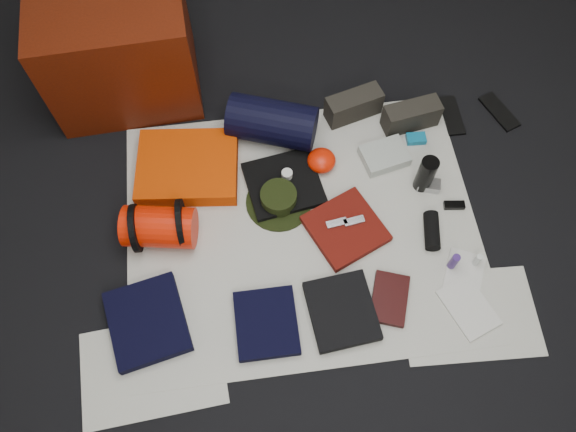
{
  "coord_description": "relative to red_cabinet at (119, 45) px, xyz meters",
  "views": [
    {
      "loc": [
        -0.21,
        -1.08,
        2.34
      ],
      "look_at": [
        -0.06,
        0.02,
        0.1
      ],
      "focal_mm": 35.0,
      "sensor_mm": 36.0,
      "label": 1
    }
  ],
  "objects": [
    {
      "name": "floor",
      "position": [
        0.77,
        -0.94,
        -0.3
      ],
      "size": [
        4.5,
        4.5,
        0.02
      ],
      "primitive_type": "cube",
      "color": "black",
      "rests_on": "ground"
    },
    {
      "name": "newspaper_mat",
      "position": [
        0.77,
        -0.94,
        -0.28
      ],
      "size": [
        1.6,
        1.3,
        0.01
      ],
      "primitive_type": "cube",
      "color": "silver",
      "rests_on": "floor"
    },
    {
      "name": "newspaper_sheet_front_left",
      "position": [
        0.07,
        -1.49,
        -0.29
      ],
      "size": [
        0.61,
        0.44,
        0.0
      ],
      "primitive_type": "cube",
      "rotation": [
        0.0,
        0.0,
        0.07
      ],
      "color": "silver",
      "rests_on": "floor"
    },
    {
      "name": "newspaper_sheet_front_right",
      "position": [
        1.42,
        -1.44,
        -0.29
      ],
      "size": [
        0.6,
        0.43,
        0.0
      ],
      "primitive_type": "cube",
      "rotation": [
        0.0,
        0.0,
        -0.05
      ],
      "color": "silver",
      "rests_on": "floor"
    },
    {
      "name": "red_cabinet",
      "position": [
        0.0,
        0.0,
        0.0
      ],
      "size": [
        0.72,
        0.61,
        0.57
      ],
      "primitive_type": "cube",
      "rotation": [
        0.0,
        0.0,
        0.05
      ],
      "color": "#4B1305",
      "rests_on": "floor"
    },
    {
      "name": "sleeping_pad",
      "position": [
        0.26,
        -0.58,
        -0.24
      ],
      "size": [
        0.51,
        0.43,
        0.09
      ],
      "primitive_type": "cube",
      "rotation": [
        0.0,
        0.0,
        -0.11
      ],
      "color": "#CE3A02",
      "rests_on": "newspaper_mat"
    },
    {
      "name": "stuff_sack",
      "position": [
        0.13,
        -0.9,
        -0.19
      ],
      "size": [
        0.34,
        0.24,
        0.19
      ],
      "primitive_type": "cylinder",
      "rotation": [
        0.0,
        1.57,
        -0.17
      ],
      "color": "red",
      "rests_on": "newspaper_mat"
    },
    {
      "name": "sack_strap_left",
      "position": [
        0.03,
        -0.9,
        -0.17
      ],
      "size": [
        0.02,
        0.22,
        0.22
      ],
      "primitive_type": "cylinder",
      "rotation": [
        0.0,
        1.57,
        0.0
      ],
      "color": "black",
      "rests_on": "newspaper_mat"
    },
    {
      "name": "sack_strap_right",
      "position": [
        0.23,
        -0.9,
        -0.17
      ],
      "size": [
        0.02,
        0.22,
        0.22
      ],
      "primitive_type": "cylinder",
      "rotation": [
        0.0,
        1.57,
        0.0
      ],
      "color": "black",
      "rests_on": "newspaper_mat"
    },
    {
      "name": "navy_duffel",
      "position": [
        0.69,
        -0.42,
        -0.17
      ],
      "size": [
        0.47,
        0.35,
        0.22
      ],
      "primitive_type": "cylinder",
      "rotation": [
        0.0,
        1.57,
        -0.35
      ],
      "color": "black",
      "rests_on": "newspaper_mat"
    },
    {
      "name": "boonie_brim",
      "position": [
        0.67,
        -0.8,
        -0.28
      ],
      "size": [
        0.33,
        0.33,
        0.01
      ],
      "primitive_type": "cylinder",
      "rotation": [
        0.0,
        0.0,
        -0.08
      ],
      "color": "black",
      "rests_on": "newspaper_mat"
    },
    {
      "name": "boonie_crown",
      "position": [
        0.67,
        -0.8,
        -0.24
      ],
      "size": [
        0.17,
        0.17,
        0.08
      ],
      "primitive_type": "cylinder",
      "color": "black",
      "rests_on": "boonie_brim"
    },
    {
      "name": "hiking_boot_left",
      "position": [
        1.11,
        -0.34,
        -0.21
      ],
      "size": [
        0.3,
        0.18,
        0.14
      ],
      "primitive_type": "cube",
      "rotation": [
        0.0,
        0.0,
        0.27
      ],
      "color": "black",
      "rests_on": "newspaper_mat"
    },
    {
      "name": "hiking_boot_right",
      "position": [
        1.38,
        -0.44,
        -0.21
      ],
      "size": [
        0.29,
        0.15,
        0.14
      ],
      "primitive_type": "cube",
      "rotation": [
        0.0,
        0.0,
        0.16
      ],
      "color": "black",
      "rests_on": "newspaper_mat"
    },
    {
      "name": "flip_flop_left",
      "position": [
        1.61,
        -0.42,
        -0.28
      ],
      "size": [
        0.09,
        0.24,
        0.01
      ],
      "primitive_type": "cube",
      "rotation": [
        0.0,
        0.0,
        -0.01
      ],
      "color": "black",
      "rests_on": "floor"
    },
    {
      "name": "flip_flop_right",
      "position": [
        1.86,
        -0.43,
        -0.28
      ],
      "size": [
        0.17,
        0.25,
        0.01
      ],
      "primitive_type": "cube",
      "rotation": [
        0.0,
        0.0,
        0.37
      ],
      "color": "black",
      "rests_on": "floor"
    },
    {
      "name": "trousers_navy_a",
      "position": [
        0.06,
        -1.3,
        -0.25
      ],
      "size": [
        0.37,
        0.41,
        0.05
      ],
      "primitive_type": "cube",
      "rotation": [
        0.0,
        0.0,
        0.21
      ],
      "color": "black",
      "rests_on": "newspaper_mat"
    },
    {
      "name": "trousers_navy_b",
      "position": [
        0.55,
        -1.37,
        -0.26
      ],
      "size": [
        0.26,
        0.29,
        0.05
      ],
      "primitive_type": "cube",
      "rotation": [
        0.0,
        0.0,
        -0.0
      ],
      "color": "black",
      "rests_on": "newspaper_mat"
    },
    {
      "name": "trousers_charcoal",
      "position": [
        0.87,
        -1.36,
        -0.26
      ],
      "size": [
        0.3,
        0.33,
        0.05
      ],
      "primitive_type": "cube",
      "rotation": [
        0.0,
        0.0,
        0.1
      ],
      "color": "black",
      "rests_on": "newspaper_mat"
    },
    {
      "name": "black_tshirt",
      "position": [
        0.71,
        -0.71,
        -0.26
      ],
      "size": [
        0.39,
        0.37,
        0.03
      ],
      "primitive_type": "cube",
      "rotation": [
        0.0,
        0.0,
        0.16
      ],
      "color": "black",
      "rests_on": "newspaper_mat"
    },
    {
      "name": "red_shirt",
      "position": [
        0.96,
        -0.98,
        -0.26
      ],
      "size": [
        0.4,
        0.4,
        0.04
      ],
      "primitive_type": "cube",
      "rotation": [
        0.0,
        0.0,
        0.41
      ],
      "color": "#580F09",
      "rests_on": "newspaper_mat"
    },
    {
      "name": "orange_stuff_sack",
      "position": [
        0.9,
        -0.62,
        -0.24
      ],
      "size": [
        0.17,
        0.17,
        0.09
      ],
      "primitive_type": "ellipsoid",
      "rotation": [
        0.0,
        0.0,
        -0.25
      ],
      "color": "red",
      "rests_on": "newspaper_mat"
    },
    {
      "name": "first_aid_pouch",
      "position": [
        1.21,
        -0.63,
        -0.25
      ],
      "size": [
        0.24,
        0.2,
        0.05
      ],
      "primitive_type": "cube",
      "rotation": [
        0.0,
        0.0,
        0.22
      ],
      "color": "#99A097",
      "rests_on": "newspaper_mat"
    },
    {
      "name": "water_bottle",
      "position": [
        1.36,
        -0.8,
        -0.18
      ],
      "size": [
        0.11,
        0.11,
        0.21
      ],
      "primitive_type": "cylinder",
      "rotation": [
        0.0,
        0.0,
        -0.37
      ],
      "color": "black",
      "rests_on": "newspaper_mat"
    },
    {
      "name": "speaker",
      "position": [
        1.34,
        -1.05,
        -0.25
      ],
      "size": [
        0.1,
        0.19,
        0.07
      ],
      "primitive_type": "cylinder",
      "rotation": [
        1.57,
        0.0,
        -0.18
      ],
      "color": "black",
      "rests_on": "newspaper_mat"
    },
    {
      "name": "compact_camera",
      "position": [
        1.39,
        -0.81,
        -0.26
      ],
      "size": [
        0.12,
        0.09,
        0.04
      ],
      "primitive_type": "cube",
      "rotation": [
        0.0,
        0.0,
        -0.3
      ],
      "color": "#A7A7AB",
      "rests_on": "newspaper_mat"
    },
    {
      "name": "cyan_case",
      "position": [
        1.39,
        -0.54,
        -0.27
      ],
      "size": [
        0.1,
        0.06,
        0.03
      ],
      "primitive_type": "cube",
      "rotation": [
        0.0,
        0.0,
        -0.05
      ],
      "color": "#0E6A90",
      "rests_on": "newspaper_mat"
    },
    {
      "name": "toiletry_purple",
      "position": [
        1.39,
        -1.22,
        -0.23
      ],
      "size": [
        0.04,
        0.04,
        0.11
      ],
      "primitive_type": "cylinder",
      "rotation": [
        0.0,
        0.0,
        -0.1
      ],
      "color": "#392066",
      "rests_on": "newspaper_mat"
    },
    {
      "name": "toiletry_clear",
      "position": [
        1.5,
        -1.22,
        -0.24
      ],
      "size": [
        0.03,
        0.03,
        0.08
      ],
      "primitive_type": "cylinder",
      "rotation": [
        0.0,
        0.0,
        -0.0
      ],
      "color": "silver",
      "rests_on": "newspaper_mat"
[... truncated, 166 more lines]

